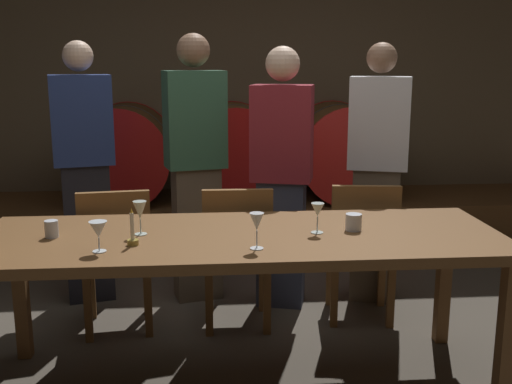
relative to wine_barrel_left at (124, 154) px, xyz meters
name	(u,v)px	position (x,y,z in m)	size (l,w,h in m)	color
ground_plane	(259,381)	(0.94, -2.34, -0.82)	(8.30, 8.30, 0.00)	#4C443A
back_wall	(232,87)	(0.94, 0.55, 0.52)	(6.38, 0.24, 2.69)	brown
barrel_shelf	(236,222)	(0.94, 0.00, -0.61)	(5.74, 0.90, 0.42)	brown
wine_barrel_left	(124,154)	(0.00, 0.00, 0.00)	(0.82, 0.83, 0.82)	#513319
wine_barrel_center	(234,152)	(0.93, 0.00, 0.00)	(0.82, 0.83, 0.82)	brown
wine_barrel_right	(341,151)	(1.85, 0.00, 0.00)	(0.82, 0.83, 0.82)	brown
dining_table	(242,248)	(0.85, -2.34, -0.12)	(2.49, 0.86, 0.78)	brown
chair_left	(116,254)	(0.16, -1.70, -0.33)	(0.44, 0.44, 0.88)	brown
chair_center	(237,250)	(0.86, -1.69, -0.33)	(0.41, 0.41, 0.88)	brown
chair_right	(362,245)	(1.63, -1.65, -0.33)	(0.45, 0.45, 0.88)	brown
guest_far_left	(85,172)	(-0.10, -1.14, 0.05)	(0.43, 0.32, 1.71)	black
guest_center_left	(196,166)	(0.62, -1.17, 0.08)	(0.43, 0.32, 1.76)	brown
guest_center_right	(282,176)	(1.17, -1.33, 0.04)	(0.43, 0.33, 1.68)	#33384C
guest_far_right	(377,172)	(1.81, -1.29, 0.05)	(0.43, 0.34, 1.70)	brown
candle_center	(133,235)	(0.36, -2.48, 0.00)	(0.05, 0.05, 0.17)	olive
wine_glass_far_left	(98,230)	(0.22, -2.57, 0.05)	(0.08, 0.08, 0.14)	white
wine_glass_center_left	(140,211)	(0.37, -2.31, 0.07)	(0.07, 0.07, 0.16)	silver
wine_glass_center_right	(257,223)	(0.91, -2.58, 0.07)	(0.06, 0.06, 0.16)	white
wine_glass_far_right	(318,211)	(1.22, -2.35, 0.06)	(0.06, 0.06, 0.15)	silver
cup_center	(51,229)	(-0.04, -2.33, -0.01)	(0.06, 0.06, 0.08)	silver
cup_right	(354,222)	(1.40, -2.32, -0.01)	(0.08, 0.08, 0.08)	silver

